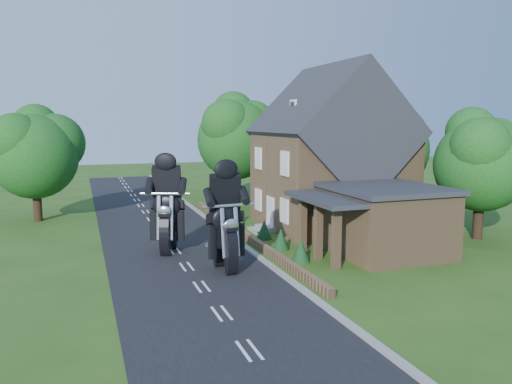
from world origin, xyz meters
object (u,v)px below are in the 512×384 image
object	(u,v)px
garden_wall	(242,233)
motorcycle_follow	(168,238)
house	(331,158)
annex	(382,219)
motorcycle_lead	(225,255)

from	to	relation	value
garden_wall	motorcycle_follow	size ratio (longest dim) A/B	13.41
garden_wall	motorcycle_follow	xyz separation A→B (m)	(-4.66, -2.19, 0.56)
house	annex	distance (m)	7.30
annex	house	bearing A→B (deg)	84.76
motorcycle_follow	house	bearing A→B (deg)	-142.05
garden_wall	motorcycle_lead	distance (m)	6.84
garden_wall	motorcycle_follow	bearing A→B (deg)	-154.84
motorcycle_lead	annex	bearing A→B (deg)	178.38
garden_wall	annex	world-z (taller)	annex
annex	motorcycle_follow	bearing A→B (deg)	160.53
annex	motorcycle_follow	distance (m)	10.89
house	motorcycle_lead	xyz separation A→B (m)	(-8.98, -7.23, -3.59)
garden_wall	motorcycle_lead	xyz separation A→B (m)	(-2.78, -6.23, 0.55)
annex	motorcycle_follow	world-z (taller)	annex
motorcycle_lead	motorcycle_follow	distance (m)	4.45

